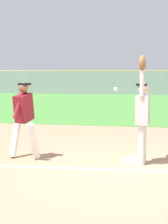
% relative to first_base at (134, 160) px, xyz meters
% --- Properties ---
extents(ground_plane, '(77.28, 77.28, 0.00)m').
position_rel_first_base_xyz_m(ground_plane, '(-0.16, -0.94, -0.04)').
color(ground_plane, tan).
extents(outfield_grass, '(41.00, 19.08, 0.01)m').
position_rel_first_base_xyz_m(outfield_grass, '(-0.16, 14.76, -0.04)').
color(outfield_grass, '#478438').
rests_on(outfield_grass, ground_plane).
extents(first_base, '(0.39, 0.39, 0.08)m').
position_rel_first_base_xyz_m(first_base, '(0.00, 0.00, 0.00)').
color(first_base, white).
rests_on(first_base, ground_plane).
extents(fielder, '(0.30, 0.90, 2.28)m').
position_rel_first_base_xyz_m(fielder, '(0.18, -0.14, 1.08)').
color(fielder, silver).
rests_on(fielder, ground_plane).
extents(runner, '(0.75, 0.84, 1.72)m').
position_rel_first_base_xyz_m(runner, '(-2.44, -0.12, 0.96)').
color(runner, white).
rests_on(runner, ground_plane).
extents(baseball, '(0.07, 0.07, 0.07)m').
position_rel_first_base_xyz_m(baseball, '(-0.37, -0.41, 1.56)').
color(baseball, white).
extents(outfield_fence, '(41.08, 0.08, 2.10)m').
position_rel_first_base_xyz_m(outfield_fence, '(-0.16, 24.31, 1.01)').
color(outfield_fence, '#93999E').
rests_on(outfield_fence, ground_plane).
extents(parked_car_green, '(4.42, 2.15, 1.25)m').
position_rel_first_base_xyz_m(parked_car_green, '(-14.14, 27.84, 0.63)').
color(parked_car_green, '#1E6B33').
rests_on(parked_car_green, ground_plane).
extents(parked_car_red, '(4.49, 2.30, 1.25)m').
position_rel_first_base_xyz_m(parked_car_red, '(-7.65, 27.33, 0.63)').
color(parked_car_red, '#B21E1E').
rests_on(parked_car_red, ground_plane).
extents(parked_car_black, '(4.49, 2.30, 1.25)m').
position_rel_first_base_xyz_m(parked_car_black, '(-1.02, 27.62, 0.63)').
color(parked_car_black, black).
rests_on(parked_car_black, ground_plane).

